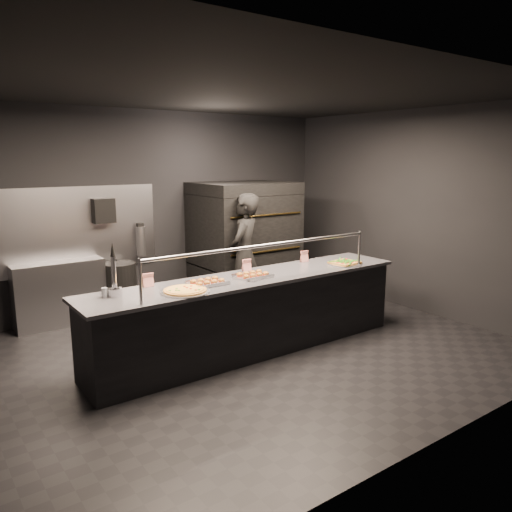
{
  "coord_description": "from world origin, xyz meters",
  "views": [
    {
      "loc": [
        -3.29,
        -4.66,
        2.3
      ],
      "look_at": [
        0.21,
        0.2,
        1.11
      ],
      "focal_mm": 35.0,
      "sensor_mm": 36.0,
      "label": 1
    }
  ],
  "objects_px": {
    "towel_dispenser": "(103,211)",
    "beer_tap": "(114,281)",
    "pizza_oven": "(244,241)",
    "slider_tray_a": "(207,282)",
    "round_pizza": "(185,291)",
    "service_counter": "(251,314)",
    "trash_bin": "(120,290)",
    "slider_tray_b": "(253,275)",
    "prep_shelf": "(60,294)",
    "fire_extinguisher": "(141,241)",
    "square_pizza": "(345,263)",
    "worker": "(244,256)"
  },
  "relations": [
    {
      "from": "towel_dispenser",
      "to": "beer_tap",
      "type": "relative_size",
      "value": 0.64
    },
    {
      "from": "pizza_oven",
      "to": "slider_tray_a",
      "type": "relative_size",
      "value": 4.66
    },
    {
      "from": "round_pizza",
      "to": "slider_tray_a",
      "type": "xyz_separation_m",
      "value": [
        0.35,
        0.14,
        0.01
      ]
    },
    {
      "from": "service_counter",
      "to": "trash_bin",
      "type": "relative_size",
      "value": 5.14
    },
    {
      "from": "beer_tap",
      "to": "round_pizza",
      "type": "bearing_deg",
      "value": -22.78
    },
    {
      "from": "slider_tray_a",
      "to": "slider_tray_b",
      "type": "bearing_deg",
      "value": -1.99
    },
    {
      "from": "service_counter",
      "to": "prep_shelf",
      "type": "xyz_separation_m",
      "value": [
        -1.6,
        2.32,
        -0.01
      ]
    },
    {
      "from": "prep_shelf",
      "to": "slider_tray_a",
      "type": "distance_m",
      "value": 2.58
    },
    {
      "from": "fire_extinguisher",
      "to": "round_pizza",
      "type": "height_order",
      "value": "fire_extinguisher"
    },
    {
      "from": "pizza_oven",
      "to": "slider_tray_b",
      "type": "distance_m",
      "value": 2.27
    },
    {
      "from": "fire_extinguisher",
      "to": "square_pizza",
      "type": "relative_size",
      "value": 1.16
    },
    {
      "from": "fire_extinguisher",
      "to": "trash_bin",
      "type": "xyz_separation_m",
      "value": [
        -0.43,
        -0.18,
        -0.66
      ]
    },
    {
      "from": "round_pizza",
      "to": "slider_tray_a",
      "type": "bearing_deg",
      "value": 21.72
    },
    {
      "from": "fire_extinguisher",
      "to": "slider_tray_a",
      "type": "xyz_separation_m",
      "value": [
        -0.25,
        -2.41,
        -0.12
      ]
    },
    {
      "from": "square_pizza",
      "to": "worker",
      "type": "bearing_deg",
      "value": 117.53
    },
    {
      "from": "service_counter",
      "to": "beer_tap",
      "type": "height_order",
      "value": "beer_tap"
    },
    {
      "from": "towel_dispenser",
      "to": "slider_tray_b",
      "type": "xyz_separation_m",
      "value": [
        0.9,
        -2.42,
        -0.61
      ]
    },
    {
      "from": "fire_extinguisher",
      "to": "beer_tap",
      "type": "distance_m",
      "value": 2.6
    },
    {
      "from": "fire_extinguisher",
      "to": "round_pizza",
      "type": "relative_size",
      "value": 0.98
    },
    {
      "from": "prep_shelf",
      "to": "worker",
      "type": "distance_m",
      "value": 2.61
    },
    {
      "from": "service_counter",
      "to": "fire_extinguisher",
      "type": "height_order",
      "value": "service_counter"
    },
    {
      "from": "towel_dispenser",
      "to": "trash_bin",
      "type": "distance_m",
      "value": 1.17
    },
    {
      "from": "slider_tray_b",
      "to": "worker",
      "type": "relative_size",
      "value": 0.27
    },
    {
      "from": "square_pizza",
      "to": "towel_dispenser",
      "type": "bearing_deg",
      "value": 132.16
    },
    {
      "from": "worker",
      "to": "trash_bin",
      "type": "bearing_deg",
      "value": -71.02
    },
    {
      "from": "trash_bin",
      "to": "prep_shelf",
      "type": "bearing_deg",
      "value": 173.09
    },
    {
      "from": "beer_tap",
      "to": "service_counter",
      "type": "bearing_deg",
      "value": -4.41
    },
    {
      "from": "service_counter",
      "to": "beer_tap",
      "type": "bearing_deg",
      "value": 175.59
    },
    {
      "from": "fire_extinguisher",
      "to": "square_pizza",
      "type": "xyz_separation_m",
      "value": [
        1.75,
        -2.55,
        -0.12
      ]
    },
    {
      "from": "prep_shelf",
      "to": "towel_dispenser",
      "type": "bearing_deg",
      "value": 5.71
    },
    {
      "from": "pizza_oven",
      "to": "towel_dispenser",
      "type": "distance_m",
      "value": 2.23
    },
    {
      "from": "service_counter",
      "to": "square_pizza",
      "type": "xyz_separation_m",
      "value": [
        1.4,
        -0.15,
        0.47
      ]
    },
    {
      "from": "round_pizza",
      "to": "fire_extinguisher",
      "type": "bearing_deg",
      "value": 76.76
    },
    {
      "from": "prep_shelf",
      "to": "round_pizza",
      "type": "distance_m",
      "value": 2.6
    },
    {
      "from": "beer_tap",
      "to": "round_pizza",
      "type": "height_order",
      "value": "beer_tap"
    },
    {
      "from": "square_pizza",
      "to": "trash_bin",
      "type": "xyz_separation_m",
      "value": [
        -2.18,
        2.37,
        -0.54
      ]
    },
    {
      "from": "trash_bin",
      "to": "beer_tap",
      "type": "bearing_deg",
      "value": -111.47
    },
    {
      "from": "pizza_oven",
      "to": "worker",
      "type": "xyz_separation_m",
      "value": [
        -0.49,
        -0.72,
        -0.07
      ]
    },
    {
      "from": "fire_extinguisher",
      "to": "pizza_oven",
      "type": "bearing_deg",
      "value": -17.89
    },
    {
      "from": "beer_tap",
      "to": "fire_extinguisher",
      "type": "bearing_deg",
      "value": 61.24
    },
    {
      "from": "slider_tray_b",
      "to": "beer_tap",
      "type": "bearing_deg",
      "value": 174.49
    },
    {
      "from": "fire_extinguisher",
      "to": "slider_tray_b",
      "type": "xyz_separation_m",
      "value": [
        0.35,
        -2.43,
        -0.12
      ]
    },
    {
      "from": "slider_tray_b",
      "to": "slider_tray_a",
      "type": "bearing_deg",
      "value": 178.01
    },
    {
      "from": "slider_tray_b",
      "to": "towel_dispenser",
      "type": "bearing_deg",
      "value": 110.38
    },
    {
      "from": "service_counter",
      "to": "prep_shelf",
      "type": "distance_m",
      "value": 2.82
    },
    {
      "from": "slider_tray_b",
      "to": "worker",
      "type": "distance_m",
      "value": 1.4
    },
    {
      "from": "slider_tray_a",
      "to": "square_pizza",
      "type": "distance_m",
      "value": 2.01
    },
    {
      "from": "service_counter",
      "to": "round_pizza",
      "type": "xyz_separation_m",
      "value": [
        -0.95,
        -0.15,
        0.47
      ]
    },
    {
      "from": "slider_tray_a",
      "to": "worker",
      "type": "distance_m",
      "value": 1.77
    },
    {
      "from": "square_pizza",
      "to": "prep_shelf",
      "type": "bearing_deg",
      "value": 140.53
    }
  ]
}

